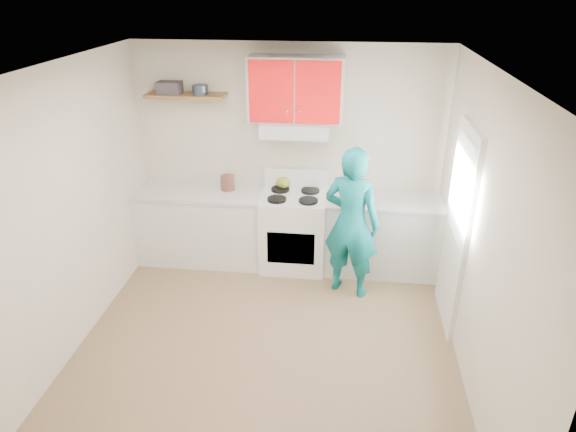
# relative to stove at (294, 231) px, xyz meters

# --- Properties ---
(floor) EXTENTS (3.80, 3.80, 0.00)m
(floor) POSITION_rel_stove_xyz_m (-0.10, -1.57, -0.46)
(floor) COLOR brown
(floor) RESTS_ON ground
(ceiling) EXTENTS (3.60, 3.80, 0.04)m
(ceiling) POSITION_rel_stove_xyz_m (-0.10, -1.57, 2.14)
(ceiling) COLOR white
(ceiling) RESTS_ON floor
(back_wall) EXTENTS (3.60, 0.04, 2.60)m
(back_wall) POSITION_rel_stove_xyz_m (-0.10, 0.32, 0.84)
(back_wall) COLOR beige
(back_wall) RESTS_ON floor
(front_wall) EXTENTS (3.60, 0.04, 2.60)m
(front_wall) POSITION_rel_stove_xyz_m (-0.10, -3.47, 0.84)
(front_wall) COLOR beige
(front_wall) RESTS_ON floor
(left_wall) EXTENTS (0.04, 3.80, 2.60)m
(left_wall) POSITION_rel_stove_xyz_m (-1.90, -1.57, 0.84)
(left_wall) COLOR beige
(left_wall) RESTS_ON floor
(right_wall) EXTENTS (0.04, 3.80, 2.60)m
(right_wall) POSITION_rel_stove_xyz_m (1.70, -1.57, 0.84)
(right_wall) COLOR beige
(right_wall) RESTS_ON floor
(door) EXTENTS (0.05, 0.85, 2.05)m
(door) POSITION_rel_stove_xyz_m (1.68, -0.88, 0.56)
(door) COLOR white
(door) RESTS_ON floor
(door_glass) EXTENTS (0.01, 0.55, 0.95)m
(door_glass) POSITION_rel_stove_xyz_m (1.65, -0.88, 0.99)
(door_glass) COLOR white
(door_glass) RESTS_ON door
(counter_left) EXTENTS (1.52, 0.60, 0.90)m
(counter_left) POSITION_rel_stove_xyz_m (-1.14, 0.02, -0.01)
(counter_left) COLOR silver
(counter_left) RESTS_ON floor
(counter_right) EXTENTS (1.32, 0.60, 0.90)m
(counter_right) POSITION_rel_stove_xyz_m (1.04, 0.02, -0.01)
(counter_right) COLOR silver
(counter_right) RESTS_ON floor
(stove) EXTENTS (0.76, 0.65, 0.92)m
(stove) POSITION_rel_stove_xyz_m (0.00, 0.00, 0.00)
(stove) COLOR white
(stove) RESTS_ON floor
(range_hood) EXTENTS (0.76, 0.44, 0.15)m
(range_hood) POSITION_rel_stove_xyz_m (0.00, 0.10, 1.24)
(range_hood) COLOR silver
(range_hood) RESTS_ON back_wall
(upper_cabinets) EXTENTS (1.02, 0.33, 0.70)m
(upper_cabinets) POSITION_rel_stove_xyz_m (0.00, 0.16, 1.66)
(upper_cabinets) COLOR red
(upper_cabinets) RESTS_ON back_wall
(shelf) EXTENTS (0.90, 0.30, 0.04)m
(shelf) POSITION_rel_stove_xyz_m (-1.25, 0.18, 1.56)
(shelf) COLOR brown
(shelf) RESTS_ON back_wall
(books) EXTENTS (0.27, 0.19, 0.14)m
(books) POSITION_rel_stove_xyz_m (-1.42, 0.14, 1.65)
(books) COLOR #3C3438
(books) RESTS_ON shelf
(tin) EXTENTS (0.18, 0.18, 0.11)m
(tin) POSITION_rel_stove_xyz_m (-1.07, 0.15, 1.63)
(tin) COLOR #333D4C
(tin) RESTS_ON shelf
(kettle) EXTENTS (0.21, 0.21, 0.14)m
(kettle) POSITION_rel_stove_xyz_m (-0.15, 0.23, 0.53)
(kettle) COLOR olive
(kettle) RESTS_ON stove
(crock) EXTENTS (0.21, 0.21, 0.20)m
(crock) POSITION_rel_stove_xyz_m (-0.81, 0.10, 0.54)
(crock) COLOR #553225
(crock) RESTS_ON counter_left
(cutting_board) EXTENTS (0.33, 0.27, 0.02)m
(cutting_board) POSITION_rel_stove_xyz_m (0.88, -0.09, 0.45)
(cutting_board) COLOR olive
(cutting_board) RESTS_ON counter_right
(silicone_mat) EXTENTS (0.38, 0.33, 0.01)m
(silicone_mat) POSITION_rel_stove_xyz_m (1.48, -0.02, 0.44)
(silicone_mat) COLOR #B61218
(silicone_mat) RESTS_ON counter_right
(person) EXTENTS (0.72, 0.59, 1.70)m
(person) POSITION_rel_stove_xyz_m (0.67, -0.49, 0.39)
(person) COLOR #0D7277
(person) RESTS_ON floor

